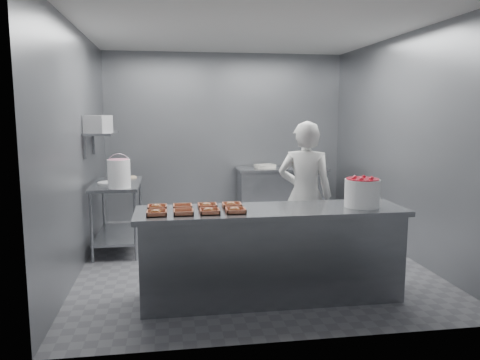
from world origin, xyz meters
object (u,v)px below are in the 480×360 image
Objects in this scene: back_counter at (281,194)px; worker at (305,195)px; tray_5 at (183,207)px; tray_7 at (232,205)px; tray_2 at (209,211)px; tray_6 at (207,206)px; tray_3 at (235,210)px; tray_0 at (156,213)px; prep_table at (118,205)px; tray_1 at (183,212)px; strawberry_tub at (362,192)px; glaze_bucket at (119,173)px; tray_4 at (157,207)px; service_counter at (271,253)px; appliance at (98,124)px.

worker reaches higher than back_counter.
tray_7 is (0.48, -0.00, 0.00)m from tray_5.
tray_2 is 1.00× the size of tray_6.
tray_3 is 1.00× the size of tray_7.
tray_2 is (0.48, 0.00, 0.00)m from tray_0.
tray_1 reaches higher than prep_table.
tray_2 is at bearing -177.04° from strawberry_tub.
tray_5 is at bearing -66.23° from prep_table.
tray_7 is (0.48, 0.25, 0.00)m from tray_1.
worker reaches higher than tray_1.
tray_4 is at bearing -70.76° from glaze_bucket.
tray_2 reaches higher than back_counter.
service_counter is at bearing 6.51° from tray_0.
tray_4 is 0.72m from tray_7.
strawberry_tub is (1.99, -0.17, 0.13)m from tray_4.
worker is at bearing 23.72° from tray_4.
glaze_bucket reaches higher than service_counter.
prep_table is at bearing 130.24° from service_counter.
tray_4 is at bearing 90.00° from tray_0.
tray_6 is (0.24, -0.00, 0.00)m from tray_5.
service_counter is 1.08m from strawberry_tub.
back_counter is (0.90, 3.25, -0.00)m from service_counter.
tray_1 is at bearing 180.00° from tray_3.
tray_6 is 0.65× the size of appliance.
tray_7 is at bearing -54.94° from prep_table.
tray_1 is 1.00× the size of tray_5.
tray_3 is 0.65× the size of appliance.
strawberry_tub reaches higher than tray_3.
prep_table is 1.13m from appliance.
tray_6 is 0.44× the size of glaze_bucket.
tray_2 reaches higher than service_counter.
tray_3 reaches higher than tray_5.
tray_0 is at bearing -120.52° from back_counter.
worker is (1.44, 0.74, -0.06)m from tray_5.
glaze_bucket is (-2.47, 1.56, 0.03)m from strawberry_tub.
tray_6 is (0.48, 0.25, 0.00)m from tray_0.
tray_2 is 0.55× the size of strawberry_tub.
tray_3 is 0.55× the size of strawberry_tub.
tray_3 is 0.11× the size of worker.
tray_1 is 1.80m from glaze_bucket.
tray_5 is 0.24m from tray_6.
glaze_bucket is at bearing 120.52° from tray_2.
tray_2 is 1.00× the size of tray_5.
strawberry_tub is 2.92m from glaze_bucket.
glaze_bucket reaches higher than tray_4.
tray_3 is at bearing -110.61° from back_counter.
tray_5 is (0.24, 0.00, -0.00)m from tray_4.
glaze_bucket is at bearing 124.81° from tray_6.
worker is (-0.30, -2.39, 0.41)m from back_counter.
worker is (1.44, 0.99, -0.06)m from tray_1.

